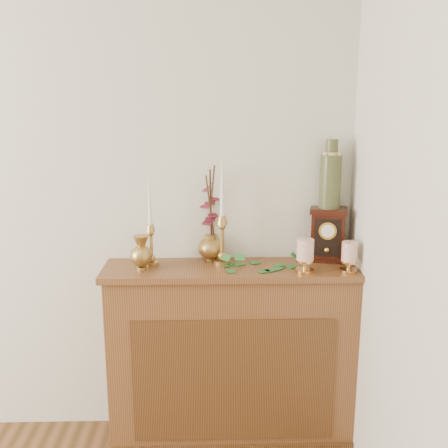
{
  "coord_description": "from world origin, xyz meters",
  "views": [
    {
      "loc": [
        1.3,
        -0.31,
        1.71
      ],
      "look_at": [
        1.36,
        2.05,
        1.15
      ],
      "focal_mm": 42.0,
      "sensor_mm": 36.0,
      "label": 1
    }
  ],
  "objects_px": {
    "candlestick_center": "(222,232)",
    "bud_vase": "(141,253)",
    "mantel_clock": "(328,235)",
    "ceramic_vase": "(330,178)",
    "ginger_jar": "(210,216)",
    "candlestick_left": "(151,238)"
  },
  "relations": [
    {
      "from": "candlestick_center",
      "to": "bud_vase",
      "type": "distance_m",
      "value": 0.4
    },
    {
      "from": "candlestick_center",
      "to": "mantel_clock",
      "type": "xyz_separation_m",
      "value": [
        0.52,
        0.05,
        -0.03
      ]
    },
    {
      "from": "bud_vase",
      "to": "ceramic_vase",
      "type": "relative_size",
      "value": 0.5
    },
    {
      "from": "mantel_clock",
      "to": "ceramic_vase",
      "type": "bearing_deg",
      "value": 90.0
    },
    {
      "from": "ginger_jar",
      "to": "mantel_clock",
      "type": "distance_m",
      "value": 0.59
    },
    {
      "from": "candlestick_center",
      "to": "ginger_jar",
      "type": "distance_m",
      "value": 0.13
    },
    {
      "from": "mantel_clock",
      "to": "ceramic_vase",
      "type": "relative_size",
      "value": 0.8
    },
    {
      "from": "candlestick_left",
      "to": "ginger_jar",
      "type": "distance_m",
      "value": 0.32
    },
    {
      "from": "bud_vase",
      "to": "candlestick_center",
      "type": "bearing_deg",
      "value": 12.63
    },
    {
      "from": "candlestick_left",
      "to": "candlestick_center",
      "type": "bearing_deg",
      "value": 2.01
    },
    {
      "from": "ginger_jar",
      "to": "candlestick_left",
      "type": "bearing_deg",
      "value": -157.73
    },
    {
      "from": "ginger_jar",
      "to": "ceramic_vase",
      "type": "distance_m",
      "value": 0.62
    },
    {
      "from": "ceramic_vase",
      "to": "candlestick_left",
      "type": "bearing_deg",
      "value": -175.8
    },
    {
      "from": "candlestick_left",
      "to": "ginger_jar",
      "type": "height_order",
      "value": "ginger_jar"
    },
    {
      "from": "bud_vase",
      "to": "mantel_clock",
      "type": "bearing_deg",
      "value": 8.45
    },
    {
      "from": "candlestick_left",
      "to": "bud_vase",
      "type": "distance_m",
      "value": 0.1
    },
    {
      "from": "candlestick_left",
      "to": "mantel_clock",
      "type": "relative_size",
      "value": 1.57
    },
    {
      "from": "candlestick_left",
      "to": "ginger_jar",
      "type": "relative_size",
      "value": 0.87
    },
    {
      "from": "ginger_jar",
      "to": "candlestick_center",
      "type": "bearing_deg",
      "value": -61.47
    },
    {
      "from": "ginger_jar",
      "to": "ceramic_vase",
      "type": "bearing_deg",
      "value": -5.23
    },
    {
      "from": "candlestick_left",
      "to": "mantel_clock",
      "type": "distance_m",
      "value": 0.87
    },
    {
      "from": "ginger_jar",
      "to": "ceramic_vase",
      "type": "xyz_separation_m",
      "value": [
        0.58,
        -0.05,
        0.2
      ]
    }
  ]
}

